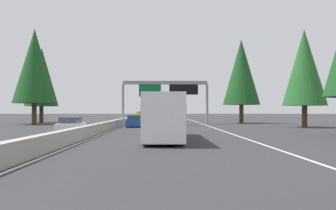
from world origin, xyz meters
TOP-DOWN VIEW (x-y plane):
  - ground_plane at (60.00, 0.00)m, footprint 320.00×320.00m
  - median_barrier at (80.00, 0.30)m, footprint 180.00×0.56m
  - shoulder_stripe_right at (70.00, -11.52)m, footprint 160.00×0.16m
  - shoulder_stripe_median at (70.00, -0.25)m, footprint 160.00×0.16m
  - sign_gantry_overhead at (48.10, -6.04)m, footprint 0.50×12.68m
  - bus_distant_b at (20.94, -5.53)m, footprint 11.50×2.55m
  - sedan_far_center at (40.44, -1.98)m, footprint 4.40×1.80m
  - pickup_near_center at (60.83, -1.77)m, footprint 5.60×2.00m
  - minivan_far_left at (94.45, -5.49)m, footprint 5.00×1.95m
  - oncoming_near at (28.20, 2.79)m, footprint 4.40×1.80m
  - conifer_right_near at (39.18, -22.82)m, footprint 5.31×5.31m
  - conifer_right_mid at (53.29, -18.19)m, footprint 5.96×5.96m
  - conifer_left_near at (49.22, 13.58)m, footprint 6.26×6.26m
  - conifer_left_mid at (56.03, 14.80)m, footprint 5.54×5.54m

SIDE VIEW (x-z plane):
  - ground_plane at x=60.00m, z-range 0.00..0.00m
  - shoulder_stripe_right at x=70.00m, z-range 0.00..0.01m
  - shoulder_stripe_median at x=70.00m, z-range 0.00..0.01m
  - median_barrier at x=80.00m, z-range 0.00..0.90m
  - sedan_far_center at x=40.44m, z-range -0.05..1.42m
  - oncoming_near at x=28.20m, z-range -0.05..1.42m
  - pickup_near_center at x=60.83m, z-range -0.02..1.84m
  - minivan_far_left at x=94.45m, z-range 0.11..1.80m
  - bus_distant_b at x=20.94m, z-range 0.17..3.27m
  - sign_gantry_overhead at x=48.10m, z-range 1.89..8.26m
  - conifer_right_near at x=39.18m, z-range 1.30..13.36m
  - conifer_left_mid at x=56.03m, z-range 1.36..13.95m
  - conifer_right_mid at x=53.29m, z-range 1.47..15.01m
  - conifer_left_near at x=49.22m, z-range 1.54..15.77m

